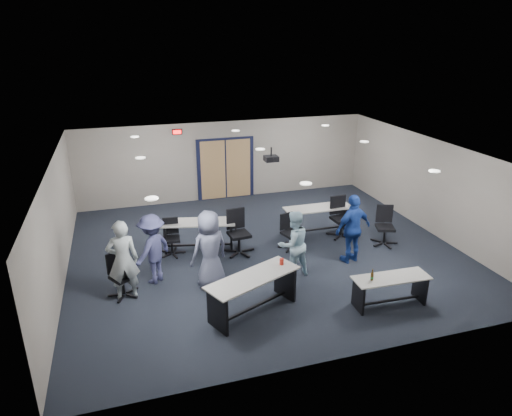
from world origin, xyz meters
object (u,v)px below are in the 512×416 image
object	(u,v)px
chair_loose_left	(122,275)
person_gray	(123,260)
chair_back_c	(291,232)
person_lightblue	(293,244)
table_front_left	(253,288)
person_plaid	(210,250)
person_back	(152,249)
table_back_right	(318,215)
chair_back_d	(342,217)
person_navy	(353,229)
table_front_right	(390,286)
chair_back_b	(239,233)
table_back_left	(199,230)
chair_loose_right	(385,226)
chair_back_a	(171,238)

from	to	relation	value
chair_loose_left	person_gray	xyz separation A→B (m)	(0.06, -0.10, 0.41)
chair_back_c	person_lightblue	size ratio (longest dim) A/B	0.59
table_front_left	person_plaid	world-z (taller)	person_plaid
person_plaid	person_back	size ratio (longest dim) A/B	1.10
table_back_right	chair_back_d	xyz separation A→B (m)	(0.54, -0.43, 0.04)
person_lightblue	person_navy	world-z (taller)	person_navy
table_front_left	chair_back_c	bearing A→B (deg)	30.99
table_front_right	person_plaid	xyz separation A→B (m)	(-3.47, 1.90, 0.45)
table_front_left	chair_back_b	xyz separation A→B (m)	(0.43, 2.72, 0.02)
person_back	table_back_right	bearing A→B (deg)	152.99
person_back	person_navy	bearing A→B (deg)	131.18
table_front_left	person_navy	distance (m)	3.39
table_front_right	person_navy	xyz separation A→B (m)	(0.20, 2.06, 0.43)
person_plaid	chair_back_d	bearing A→B (deg)	-177.15
table_back_left	person_gray	size ratio (longest dim) A/B	1.11
table_back_left	person_navy	xyz separation A→B (m)	(3.57, -1.84, 0.35)
chair_back_d	chair_back_c	bearing A→B (deg)	-173.76
person_navy	table_front_left	bearing A→B (deg)	13.65
table_back_left	person_lightblue	distance (m)	2.83
chair_back_b	person_navy	bearing A→B (deg)	-31.57
chair_back_b	chair_loose_right	world-z (taller)	chair_back_b
person_navy	chair_back_c	bearing A→B (deg)	-54.90
chair_back_d	person_plaid	bearing A→B (deg)	-163.48
table_front_left	chair_back_b	distance (m)	2.75
person_gray	chair_back_d	bearing A→B (deg)	-166.61
person_lightblue	table_back_left	bearing A→B (deg)	-59.25
chair_loose_right	person_back	distance (m)	6.24
table_back_right	chair_loose_right	world-z (taller)	chair_loose_right
table_back_right	person_back	distance (m)	5.01
table_front_left	chair_loose_right	distance (m)	4.86
table_front_left	chair_back_b	bearing A→B (deg)	57.18
chair_back_b	chair_loose_right	bearing A→B (deg)	-15.04
chair_back_c	person_plaid	size ratio (longest dim) A/B	0.53
chair_back_b	person_lightblue	bearing A→B (deg)	-64.50
chair_back_b	person_lightblue	distance (m)	1.78
chair_back_b	person_gray	world-z (taller)	person_gray
table_front_right	chair_back_c	size ratio (longest dim) A/B	1.72
person_lightblue	table_front_left	bearing A→B (deg)	30.92
chair_back_c	table_front_right	bearing A→B (deg)	-88.07
chair_loose_left	person_back	bearing A→B (deg)	0.23
table_back_left	person_back	bearing A→B (deg)	-120.05
table_back_left	person_gray	distance (m)	2.80
chair_back_c	person_lightblue	bearing A→B (deg)	-124.87
chair_back_b	chair_loose_left	xyz separation A→B (m)	(-2.99, -1.27, -0.09)
table_front_left	chair_loose_left	size ratio (longest dim) A/B	2.14
chair_back_c	person_gray	size ratio (longest dim) A/B	0.53
chair_back_c	person_back	xyz separation A→B (m)	(-3.67, -0.70, 0.35)
table_back_right	chair_back_a	world-z (taller)	chair_back_a
table_front_left	chair_back_c	size ratio (longest dim) A/B	2.24
person_navy	person_gray	bearing A→B (deg)	-10.99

